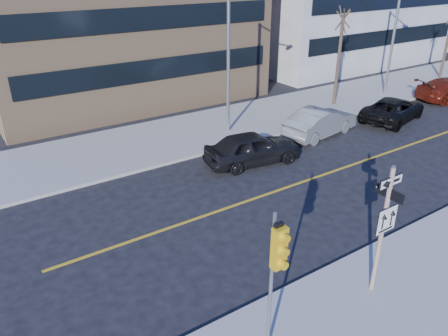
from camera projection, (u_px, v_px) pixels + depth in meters
ground at (312, 251)px, 15.01m from camera, size 120.00×120.00×0.00m
far_sidewalk at (373, 91)px, 33.02m from camera, size 66.00×6.00×0.15m
road_centerline at (419, 142)px, 24.03m from camera, size 40.00×0.14×0.01m
sign_pole at (384, 224)px, 12.07m from camera, size 0.92×0.92×4.06m
traffic_signal at (277, 259)px, 9.70m from camera, size 0.32×0.45×4.00m
parked_car_a at (253, 148)px, 21.15m from camera, size 2.59×4.97×1.62m
parked_car_b at (320, 122)px, 24.59m from camera, size 2.39×5.07×1.61m
parked_car_c at (393, 109)px, 26.96m from camera, size 3.57×5.62×1.44m
streetlight_a at (231, 50)px, 23.04m from camera, size 0.55×2.25×8.00m
streetlight_b at (398, 29)px, 30.07m from camera, size 0.55×2.25×8.00m
street_tree_west at (343, 22)px, 27.64m from camera, size 1.80×1.80×6.35m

